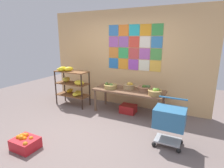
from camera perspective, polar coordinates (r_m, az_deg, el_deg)
The scene contains 11 objects.
ground at distance 3.89m, azimuth -7.95°, elevation -15.05°, with size 9.76×9.76×0.00m, color #72625E.
back_wall_with_art at distance 5.10m, azimuth 3.96°, elevation 7.85°, with size 4.60×0.07×2.64m.
banana_shelf_unit at distance 5.28m, azimuth -12.56°, elevation 0.34°, with size 0.96×0.52×1.12m.
display_table at distance 4.63m, azimuth 5.27°, elevation -2.60°, with size 1.78×0.68×0.62m.
fruit_basket_right at distance 4.68m, azimuth 5.34°, elevation -0.58°, with size 0.32×0.32×0.19m.
fruit_basket_centre at distance 4.62m, azimuth 10.41°, elevation -1.17°, with size 0.36×0.36×0.15m.
fruit_basket_back_right at distance 4.26m, azimuth 13.29°, elevation -2.43°, with size 0.32×0.32×0.17m.
fruit_basket_back_left at distance 4.69m, azimuth -0.55°, elevation -0.66°, with size 0.34×0.34×0.16m.
produce_crate_under_table at distance 4.79m, azimuth 5.08°, elevation -7.75°, with size 0.39×0.32×0.21m, color #A91D1D.
orange_crate_foreground at distance 3.68m, azimuth -25.52°, elevation -16.28°, with size 0.43×0.36×0.26m.
shopping_cart at distance 3.40m, azimuth 17.55°, elevation -10.56°, with size 0.52×0.45×0.84m.
Camera 1 is at (1.98, -2.76, 1.90)m, focal length 29.20 mm.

